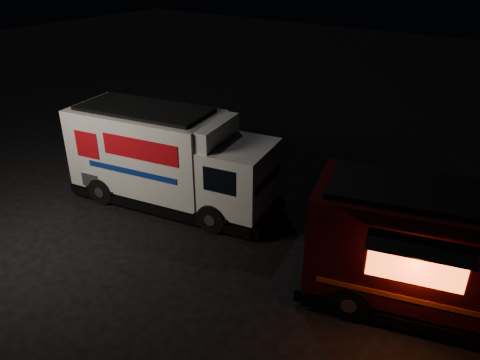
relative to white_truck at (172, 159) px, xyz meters
The scene contains 3 objects.
ground 2.12m from the white_truck, 65.34° to the right, with size 80.00×80.00×0.00m, color black.
white_truck is the anchor object (origin of this frame).
red_truck 8.72m from the white_truck, ahead, with size 6.62×2.44×3.08m, color #380A10, non-canonical shape.
Camera 1 is at (9.32, -8.74, 7.82)m, focal length 35.00 mm.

